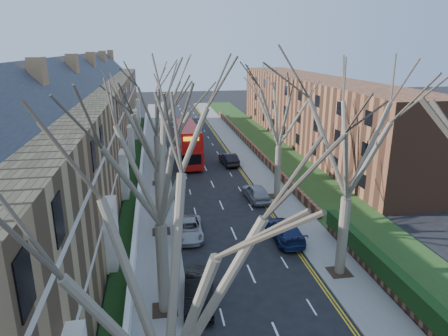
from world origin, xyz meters
name	(u,v)px	position (x,y,z in m)	size (l,w,h in m)	color
pavement_left	(156,157)	(-6.00, 39.00, 0.06)	(3.00, 102.00, 0.12)	slate
pavement_right	(243,153)	(6.00, 39.00, 0.06)	(3.00, 102.00, 0.12)	slate
terrace_left	(82,131)	(-13.65, 31.00, 5.53)	(9.70, 78.00, 13.60)	olive
flats_right	(312,111)	(17.46, 43.00, 4.98)	(13.97, 54.00, 10.00)	brown
wall_hedge_right	(429,314)	(7.70, 2.00, 1.12)	(0.70, 24.00, 1.80)	brown
front_wall_left	(141,171)	(-7.65, 31.00, 0.62)	(0.30, 78.00, 1.00)	white
grass_verge_right	(274,151)	(10.50, 39.00, 0.15)	(6.00, 102.00, 0.06)	#203C15
tree_left_near	(162,262)	(-5.70, -4.00, 8.93)	(9.80, 9.80, 13.73)	#6F634F
tree_left_mid	(157,147)	(-5.70, 6.00, 9.56)	(10.50, 10.50, 14.71)	#6F634F
tree_left_far	(156,119)	(-5.70, 16.00, 9.24)	(10.15, 10.15, 14.22)	#6F634F
tree_left_dist	(155,95)	(-5.70, 28.00, 9.56)	(10.50, 10.50, 14.71)	#6F634F
tree_right_mid	(353,131)	(5.70, 8.00, 9.56)	(10.50, 10.50, 14.71)	#6F634F
tree_right_far	(281,104)	(5.70, 22.00, 9.24)	(10.15, 10.15, 14.22)	#6F634F
double_decker_bus	(188,144)	(-1.86, 36.37, 2.29)	(3.12, 11.20, 4.64)	#A60F0B
car_left_mid	(199,291)	(-3.70, 6.50, 0.77)	(1.62, 4.66, 1.53)	black
car_left_far	(189,229)	(-3.55, 15.08, 0.64)	(2.13, 4.61, 1.28)	#97979C
car_right_near	(285,230)	(3.70, 13.35, 0.75)	(2.09, 5.15, 1.49)	navy
car_right_mid	(256,192)	(3.52, 21.75, 0.78)	(1.85, 4.60, 1.57)	gray
car_right_far	(229,159)	(3.09, 33.95, 0.75)	(1.58, 4.54, 1.49)	black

